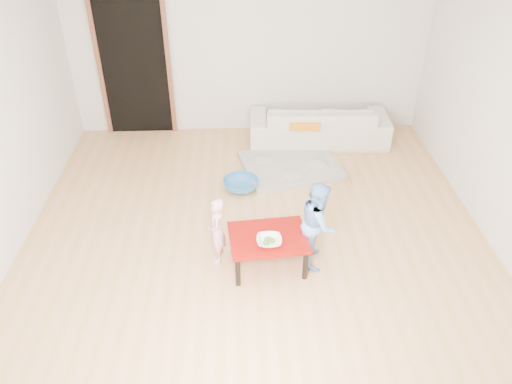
{
  "coord_description": "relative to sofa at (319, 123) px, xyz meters",
  "views": [
    {
      "loc": [
        -0.15,
        -4.33,
        3.46
      ],
      "look_at": [
        0.0,
        -0.2,
        0.65
      ],
      "focal_mm": 35.0,
      "sensor_mm": 36.0,
      "label": 1
    }
  ],
  "objects": [
    {
      "name": "floor",
      "position": [
        -0.98,
        -2.05,
        -0.28
      ],
      "size": [
        5.0,
        5.0,
        0.01
      ],
      "primitive_type": "cube",
      "color": "tan",
      "rests_on": "ground"
    },
    {
      "name": "back_wall",
      "position": [
        -0.98,
        0.45,
        1.02
      ],
      "size": [
        5.0,
        0.02,
        2.6
      ],
      "primitive_type": "cube",
      "color": "silver",
      "rests_on": "floor"
    },
    {
      "name": "right_wall",
      "position": [
        1.52,
        -2.05,
        1.02
      ],
      "size": [
        0.02,
        5.0,
        2.6
      ],
      "primitive_type": "cube",
      "color": "silver",
      "rests_on": "floor"
    },
    {
      "name": "doorway",
      "position": [
        -2.58,
        0.43,
        0.74
      ],
      "size": [
        1.02,
        0.08,
        2.11
      ],
      "primitive_type": null,
      "color": "brown",
      "rests_on": "back_wall"
    },
    {
      "name": "sofa",
      "position": [
        0.0,
        0.0,
        0.0
      ],
      "size": [
        1.97,
        0.83,
        0.57
      ],
      "primitive_type": "imported",
      "rotation": [
        0.0,
        0.0,
        3.11
      ],
      "color": "beige",
      "rests_on": "floor"
    },
    {
      "name": "cushion",
      "position": [
        -0.24,
        -0.24,
        0.14
      ],
      "size": [
        0.44,
        0.4,
        0.11
      ],
      "primitive_type": "cube",
      "rotation": [
        0.0,
        0.0,
        -0.09
      ],
      "color": "orange",
      "rests_on": "sofa"
    },
    {
      "name": "red_table",
      "position": [
        -0.87,
        -2.62,
        -0.1
      ],
      "size": [
        0.81,
        0.64,
        0.38
      ],
      "primitive_type": null,
      "rotation": [
        0.0,
        0.0,
        0.1
      ],
      "color": "maroon",
      "rests_on": "floor"
    },
    {
      "name": "bowl",
      "position": [
        -0.87,
        -2.73,
        0.12
      ],
      "size": [
        0.24,
        0.24,
        0.06
      ],
      "primitive_type": "imported",
      "color": "white",
      "rests_on": "red_table"
    },
    {
      "name": "broccoli",
      "position": [
        -0.87,
        -2.73,
        0.12
      ],
      "size": [
        0.12,
        0.12,
        0.06
      ],
      "primitive_type": null,
      "color": "#2D5919",
      "rests_on": "red_table"
    },
    {
      "name": "child_pink",
      "position": [
        -1.38,
        -2.5,
        0.08
      ],
      "size": [
        0.18,
        0.27,
        0.73
      ],
      "primitive_type": "imported",
      "rotation": [
        0.0,
        0.0,
        -1.54
      ],
      "color": "pink",
      "rests_on": "floor"
    },
    {
      "name": "child_blue",
      "position": [
        -0.37,
        -2.54,
        0.18
      ],
      "size": [
        0.43,
        0.51,
        0.92
      ],
      "primitive_type": "imported",
      "rotation": [
        0.0,
        0.0,
        1.39
      ],
      "color": "#5F97DD",
      "rests_on": "floor"
    },
    {
      "name": "basin",
      "position": [
        -1.13,
        -1.22,
        -0.22
      ],
      "size": [
        0.44,
        0.44,
        0.14
      ],
      "primitive_type": "imported",
      "color": "teal",
      "rests_on": "floor"
    },
    {
      "name": "blanket",
      "position": [
        -0.46,
        -0.72,
        -0.25
      ],
      "size": [
        1.42,
        1.27,
        0.06
      ],
      "primitive_type": null,
      "rotation": [
        0.0,
        0.0,
        0.24
      ],
      "color": "#BAB3A4",
      "rests_on": "floor"
    }
  ]
}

